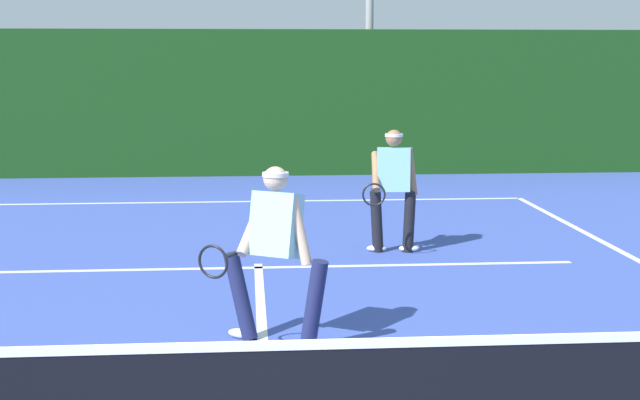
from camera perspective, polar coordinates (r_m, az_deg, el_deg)
court_line_baseline_far at (r=16.35m, az=-4.05°, el=-0.08°), size 9.55×0.10×0.01m
court_line_service at (r=11.28m, az=-3.82°, el=-4.18°), size 7.78×0.10×0.01m
court_line_centre at (r=8.39m, az=-3.55°, el=-8.80°), size 0.10×6.40×0.01m
player_near at (r=8.14m, az=-2.80°, el=-2.96°), size 1.15×0.81×1.61m
player_far at (r=12.03m, az=4.53°, el=0.91°), size 0.83×0.87×1.61m
back_fence_windscreen at (r=19.72m, az=-4.19°, el=5.97°), size 20.27×0.12×3.10m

